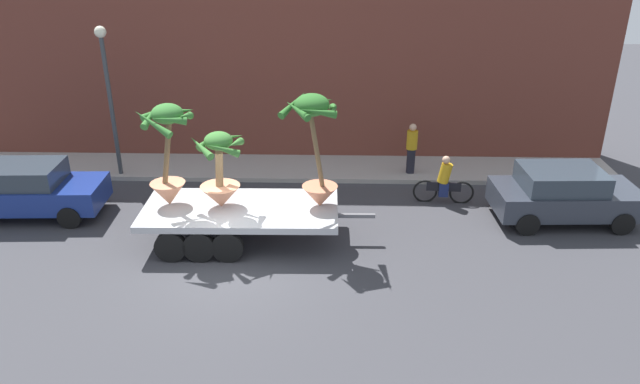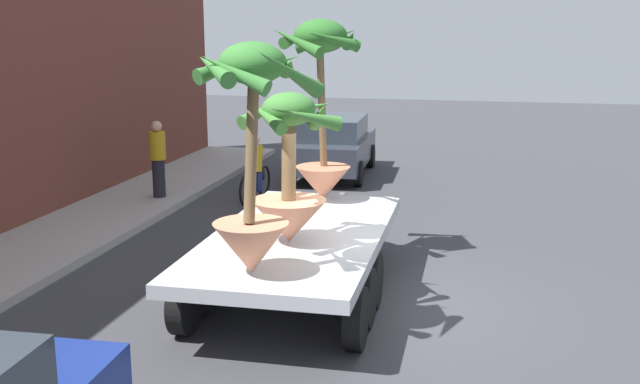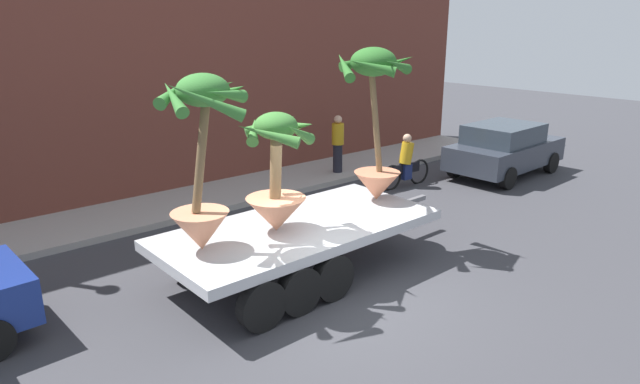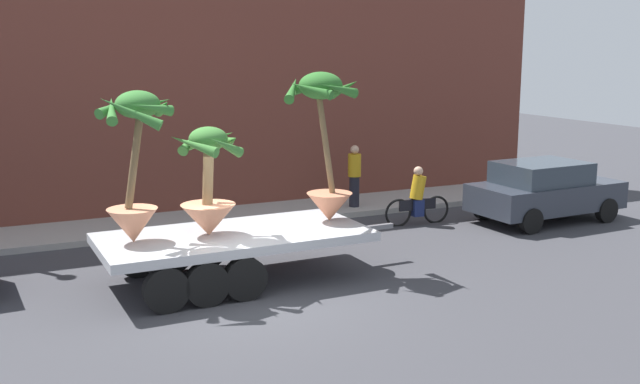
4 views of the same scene
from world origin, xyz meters
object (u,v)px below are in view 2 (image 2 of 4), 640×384
Objects in this scene: parked_car at (332,145)px; flatbed_trailer at (295,252)px; potted_palm_rear at (289,178)px; pedestrian_near_gate at (158,157)px; potted_palm_front at (322,105)px; cyclist at (255,171)px; potted_palm_middle at (252,157)px.

flatbed_trailer is at bearing -171.20° from parked_car.
potted_palm_rear is 7.17m from pedestrian_near_gate.
potted_palm_front is 4.91m from cyclist.
potted_palm_middle reaches higher than parked_car.
pedestrian_near_gate is (3.02, 4.42, -1.57)m from potted_palm_front.
parked_car is (9.46, 1.43, -1.06)m from potted_palm_rear.
potted_palm_front is 0.74× the size of parked_car.
cyclist is 2.18m from pedestrian_near_gate.
potted_palm_front is (2.23, 0.12, 1.86)m from flatbed_trailer.
potted_palm_front reaches higher than pedestrian_near_gate.
cyclist is at bearing 22.77° from flatbed_trailer.
potted_palm_front is 5.58m from pedestrian_near_gate.
potted_palm_middle reaches higher than pedestrian_near_gate.
cyclist is 3.38m from parked_car.
parked_car is at bearing -19.12° from cyclist.
potted_palm_rear is 1.21× the size of pedestrian_near_gate.
potted_palm_middle is at bearing -146.95° from pedestrian_near_gate.
potted_palm_middle is 1.62× the size of pedestrian_near_gate.
potted_palm_rear reaches higher than pedestrian_near_gate.
potted_palm_front is 1.78× the size of pedestrian_near_gate.
pedestrian_near_gate reaches higher than parked_car.
flatbed_trailer is 9.33m from parked_car.
cyclist is (3.80, 2.42, -1.95)m from potted_palm_front.
potted_palm_middle is 8.17m from cyclist.
parked_car reaches higher than cyclist.
potted_palm_rear is at bearing 179.40° from flatbed_trailer.
potted_palm_front is at bearing 2.65° from potted_palm_rear.
flatbed_trailer is 3.35× the size of cyclist.
flatbed_trailer is at bearing -157.23° from cyclist.
potted_palm_front is 1.65× the size of cyclist.
potted_palm_front is at bearing 0.34° from potted_palm_middle.
potted_palm_front is at bearing -124.36° from pedestrian_near_gate.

